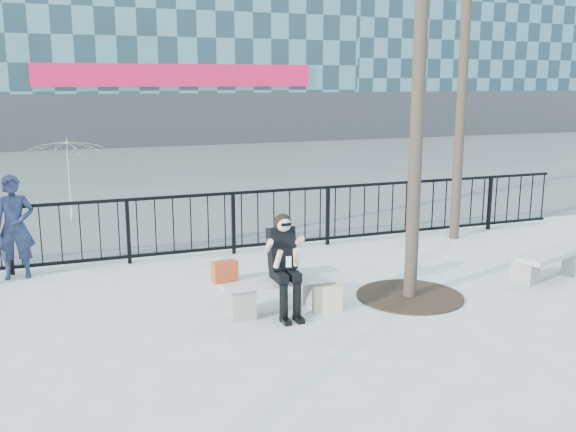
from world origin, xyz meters
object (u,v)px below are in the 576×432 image
object	(u,v)px
bench_main	(281,289)
standing_man	(15,227)
seated_woman	(285,266)
bench_second	(552,262)

from	to	relation	value
bench_main	standing_man	xyz separation A→B (m)	(-3.30, 2.80, 0.50)
seated_woman	standing_man	xyz separation A→B (m)	(-3.30, 2.96, 0.13)
bench_second	bench_main	bearing A→B (deg)	158.50
bench_main	bench_second	size ratio (longest dim) A/B	1.11
bench_main	standing_man	bearing A→B (deg)	139.71
seated_woman	bench_main	bearing A→B (deg)	90.00
bench_main	bench_second	bearing A→B (deg)	-1.59
seated_woman	bench_second	bearing A→B (deg)	0.51
seated_woman	standing_man	world-z (taller)	standing_man
bench_main	seated_woman	world-z (taller)	seated_woman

